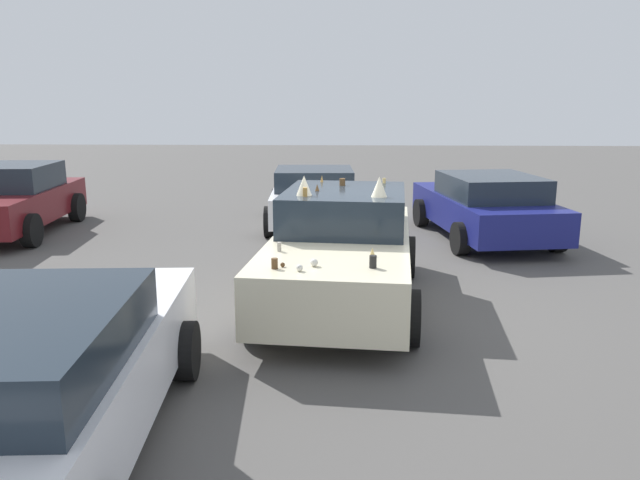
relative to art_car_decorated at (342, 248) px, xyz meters
The scene contains 6 objects.
ground_plane 0.77m from the art_car_decorated, behind, with size 60.00×60.00×0.00m, color #514F4C.
art_car_decorated is the anchor object (origin of this frame).
parked_sedan_behind_right 4.67m from the art_car_decorated, 149.83° to the left, with size 4.54×2.20×1.36m.
parked_sedan_near_right 5.32m from the art_car_decorated, ahead, with size 4.06×2.19×1.31m.
parked_sedan_near_left 8.14m from the art_car_decorated, 58.44° to the left, with size 4.28×2.25×1.45m.
parked_sedan_far_right 5.00m from the art_car_decorated, 35.24° to the right, with size 4.46×2.53×1.32m.
Camera 1 is at (-8.17, 0.01, 2.78)m, focal length 34.49 mm.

